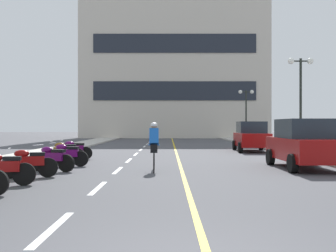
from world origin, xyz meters
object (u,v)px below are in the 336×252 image
Objects in this scene: motorcycle_4 at (54,158)px; cyclist_rider at (156,146)px; motorcycle_3 at (30,162)px; motorcycle_5 at (68,154)px; motorcycle_6 at (66,152)px; parked_car_mid at (253,136)px; street_lamp_far at (248,103)px; motorcycle_7 at (76,149)px; street_lamp_mid at (303,83)px; parked_car_near at (306,144)px; motorcycle_2 at (4,168)px.

cyclist_rider reaches higher than motorcycle_4.
motorcycle_5 is (0.28, 3.41, 0.00)m from motorcycle_3.
motorcycle_3 is 0.98× the size of motorcycle_6.
street_lamp_far is at bearing 80.30° from parked_car_mid.
motorcycle_4 is at bearing -85.42° from motorcycle_7.
street_lamp_mid is 4.28m from parked_car_mid.
parked_car_mid reaches higher than motorcycle_5.
parked_car_near reaches higher than motorcycle_6.
street_lamp_far is 2.87× the size of motorcycle_2.
parked_car_near is 9.57m from motorcycle_3.
motorcycle_6 is at bearing 166.03° from parked_car_near.
parked_car_mid is (-2.37, -13.84, -2.77)m from street_lamp_far.
street_lamp_far is 2.91× the size of motorcycle_3.
parked_car_near is 10.11m from motorcycle_7.
motorcycle_5 is 1.00× the size of motorcycle_7.
street_lamp_far is at bearing 67.11° from motorcycle_2.
cyclist_rider is at bearing -131.78° from street_lamp_mid.
motorcycle_3 and motorcycle_5 have the same top height.
parked_car_mid is at bearing 89.35° from parked_car_near.
motorcycle_3 is (-11.66, -26.34, -3.22)m from street_lamp_far.
motorcycle_4 and motorcycle_6 have the same top height.
motorcycle_2 is 1.62m from motorcycle_3.
cyclist_rider is at bearing -50.25° from motorcycle_7.
motorcycle_6 and motorcycle_7 have the same top height.
motorcycle_5 is at bearing 85.23° from motorcycle_2.
motorcycle_6 is at bearing 90.54° from motorcycle_2.
motorcycle_3 and motorcycle_4 have the same top height.
street_lamp_far reaches higher than cyclist_rider.
parked_car_mid is 12.03m from cyclist_rider.
parked_car_near is 9.03m from motorcycle_4.
motorcycle_2 is (-11.91, -12.45, -3.51)m from street_lamp_mid.
parked_car_mid is at bearing 50.03° from motorcycle_4.
street_lamp_far is at bearing 72.05° from cyclist_rider.
street_lamp_mid is 3.00× the size of cyclist_rider.
motorcycle_2 is 1.02× the size of motorcycle_3.
motorcycle_5 is at bearing 155.38° from cyclist_rider.
cyclist_rider reaches higher than motorcycle_6.
motorcycle_2 is 0.99× the size of motorcycle_5.
motorcycle_6 is (-11.97, -5.84, -3.51)m from street_lamp_mid.
motorcycle_3 is 4.17m from cyclist_rider.
motorcycle_3 is at bearing -137.34° from street_lamp_mid.
parked_car_mid is 12.80m from motorcycle_5.
street_lamp_far reaches higher than motorcycle_2.
street_lamp_far is (-0.11, 15.49, -0.30)m from street_lamp_mid.
street_lamp_far is at bearing 66.12° from motorcycle_3.
motorcycle_7 is at bearing -147.66° from parked_car_mid.
street_lamp_far is 30.51m from motorcycle_2.
cyclist_rider reaches higher than motorcycle_2.
motorcycle_4 is (-9.07, -10.82, -0.44)m from parked_car_mid.
motorcycle_4 is 1.74m from motorcycle_5.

